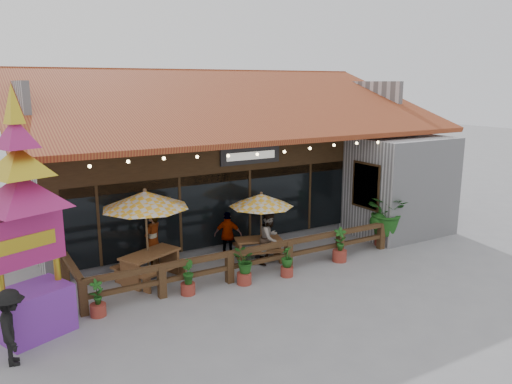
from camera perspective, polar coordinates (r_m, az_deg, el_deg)
ground at (r=16.00m, az=4.18°, el=-7.91°), size 100.00×100.00×0.00m
restaurant_building at (r=21.15m, az=-5.37°, el=3.26°), size 15.50×14.73×6.09m
patio_railing at (r=14.47m, az=-2.60°, el=-7.52°), size 10.00×2.60×0.92m
umbrella_left at (r=14.35m, az=-12.55°, el=-0.90°), size 2.79×2.79×2.66m
umbrella_right at (r=15.72m, az=0.61°, el=-0.97°), size 2.49×2.49×2.19m
picnic_table_left at (r=14.65m, az=-11.97°, el=-7.79°), size 2.15×2.04×0.82m
picnic_table_right at (r=15.99m, az=0.25°, el=-6.10°), size 1.74×1.61×0.70m
thai_sign_tower at (r=11.68m, az=-25.14°, el=-0.65°), size 2.86×2.86×5.95m
tropical_plant at (r=17.72m, az=14.47°, el=-2.19°), size 1.87×1.95×2.10m
diner_a at (r=15.36m, az=-11.69°, el=-5.46°), size 0.79×0.73×1.80m
diner_b at (r=15.57m, az=1.57°, el=-5.25°), size 1.01×0.94×1.65m
diner_c at (r=16.11m, az=-3.22°, el=-4.91°), size 0.94×0.78×1.51m
pedestrian at (r=11.35m, az=-26.16°, el=-13.70°), size 0.66×1.06×1.58m
planter_a at (r=12.90m, az=-17.66°, el=-11.76°), size 0.38×0.38×0.94m
planter_b at (r=13.58m, az=-7.81°, el=-9.83°), size 0.39×0.39×0.95m
planter_c at (r=14.06m, az=-1.37°, el=-8.32°), size 0.77×0.73×1.01m
planter_d at (r=14.67m, az=3.56°, el=-7.98°), size 0.46×0.46×0.91m
planter_e at (r=16.04m, az=9.55°, el=-6.24°), size 0.47×0.45×1.10m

